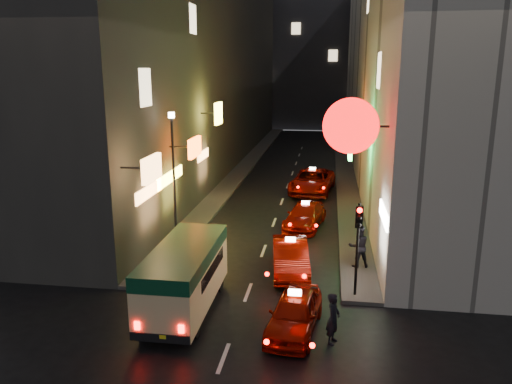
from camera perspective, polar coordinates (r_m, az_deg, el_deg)
The scene contains 14 objects.
building_left at distance 44.13m, azimuth -6.07°, elevation 14.76°, with size 7.38×52.00×18.00m.
building_right at distance 43.09m, azimuth 15.73°, elevation 14.36°, with size 8.41×52.00×18.00m.
building_far at distance 74.88m, azimuth 6.42°, elevation 15.90°, with size 30.00×10.00×22.00m, color #302F34.
sidewalk_left at distance 44.13m, azimuth -1.04°, elevation 3.19°, with size 1.50×52.00×0.15m, color #44413F.
sidewalk_right at distance 43.58m, azimuth 10.07°, elevation 2.84°, with size 1.50×52.00×0.15m, color #44413F.
minibus at distance 17.61m, azimuth -8.17°, elevation -8.92°, with size 1.94×5.48×2.35m.
taxi_near at distance 16.53m, azimuth 4.42°, elevation -13.29°, with size 2.42×4.78×1.63m.
taxi_second at distance 20.92m, azimuth 3.94°, elevation -7.11°, with size 2.65×5.16×1.74m.
taxi_third at distance 26.85m, azimuth 5.64°, elevation -2.48°, with size 2.60×4.85×1.64m.
taxi_far at distance 34.43m, azimuth 6.44°, elevation 1.47°, with size 3.07×6.00×2.00m.
pedestrian_crossing at distance 15.92m, azimuth 8.83°, elevation -13.74°, with size 0.61×0.39×1.86m, color black.
pedestrian_sidewalk at distance 21.39m, azimuth 11.67°, elevation -5.78°, with size 0.77×0.48×2.05m, color black.
traffic_light at distance 18.17m, azimuth 11.62°, elevation -4.30°, with size 0.26×0.43×3.50m.
lamp_post at distance 23.34m, azimuth -9.39°, elevation 2.47°, with size 0.28×0.28×6.22m.
Camera 1 is at (2.85, -8.78, 8.27)m, focal length 35.00 mm.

